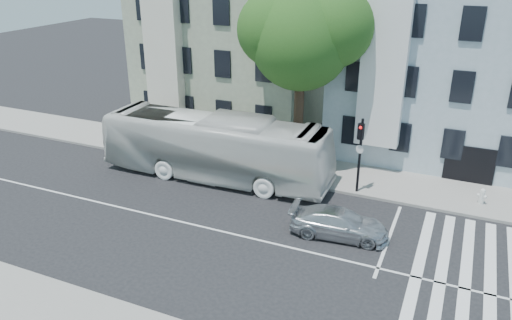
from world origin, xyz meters
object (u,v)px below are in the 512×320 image
Objects in this scene: sedan at (339,223)px; fire_hydrant at (482,196)px; bus at (215,147)px; traffic_signal at (360,147)px.

sedan reaches higher than fire_hydrant.
bus is 7.94m from traffic_signal.
sedan is at bearing -135.92° from fire_hydrant.
bus is 15.86× the size of fire_hydrant.
bus is at bearing -170.72° from fire_hydrant.
traffic_signal is (-0.23, 4.42, 2.06)m from sedan.
sedan is at bearing -114.09° from bus.
sedan is (8.05, -3.38, -1.19)m from bus.
fire_hydrant is at bearing 32.35° from traffic_signal.
bus is at bearing 60.94° from sedan.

